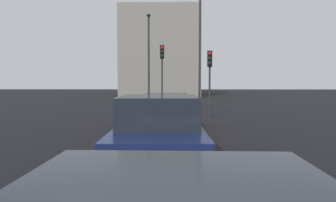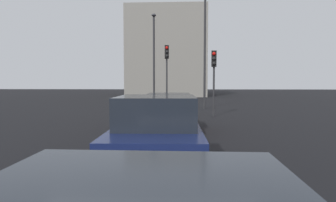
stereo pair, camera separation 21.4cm
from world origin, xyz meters
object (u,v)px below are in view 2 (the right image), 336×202
at_px(traffic_light_near_right, 167,64).
at_px(street_lamp_far, 205,43).
at_px(car_navy_second, 157,134).
at_px(car_red_lead, 169,112).
at_px(traffic_light_near_left, 214,69).
at_px(street_lamp_kerbside, 154,52).

relative_size(traffic_light_near_right, street_lamp_far, 0.53).
relative_size(car_navy_second, traffic_light_near_right, 0.96).
distance_m(car_red_lead, car_navy_second, 5.56).
height_order(traffic_light_near_left, street_lamp_kerbside, street_lamp_kerbside).
bearing_deg(car_red_lead, car_navy_second, 179.32).
height_order(car_red_lead, street_lamp_kerbside, street_lamp_kerbside).
distance_m(car_red_lead, street_lamp_kerbside, 12.49).
xyz_separation_m(car_navy_second, traffic_light_near_right, (13.69, 0.55, 2.39)).
bearing_deg(car_red_lead, traffic_light_near_right, 3.16).
distance_m(traffic_light_near_right, street_lamp_kerbside, 4.08).
bearing_deg(street_lamp_kerbside, car_red_lead, -171.41).
relative_size(car_red_lead, traffic_light_near_left, 1.12).
distance_m(traffic_light_near_left, street_lamp_far, 5.57).
xyz_separation_m(car_navy_second, street_lamp_kerbside, (17.39, 1.79, 3.55)).
bearing_deg(street_lamp_kerbside, car_navy_second, -174.12).
bearing_deg(traffic_light_near_left, street_lamp_far, -170.45).
distance_m(street_lamp_kerbside, street_lamp_far, 4.38).
relative_size(traffic_light_near_right, street_lamp_kerbside, 0.60).
xyz_separation_m(car_red_lead, traffic_light_near_left, (4.77, -2.28, 1.95)).
height_order(traffic_light_near_right, street_lamp_kerbside, street_lamp_kerbside).
xyz_separation_m(car_navy_second, traffic_light_near_left, (10.34, -2.28, 1.89)).
bearing_deg(traffic_light_near_right, street_lamp_kerbside, -166.21).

